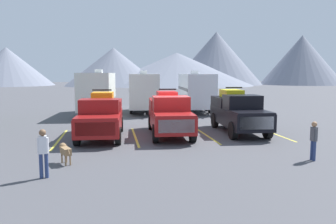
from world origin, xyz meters
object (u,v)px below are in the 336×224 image
(camper_trailer_a, at_px, (98,91))
(dog, at_px, (65,150))
(person_b, at_px, (43,150))
(pickup_truck_c, at_px, (238,111))
(person_a, at_px, (314,138))
(camper_trailer_b, at_px, (144,91))
(pickup_truck_a, at_px, (101,116))
(pickup_truck_b, at_px, (169,113))
(camper_trailer_c, at_px, (196,90))

(camper_trailer_a, distance_m, dog, 15.40)
(person_b, xyz_separation_m, dog, (0.43, 1.74, -0.42))
(pickup_truck_c, bearing_deg, camper_trailer_a, 130.51)
(camper_trailer_a, relative_size, person_b, 5.11)
(pickup_truck_c, height_order, person_a, pickup_truck_c)
(pickup_truck_c, distance_m, camper_trailer_a, 12.91)
(person_b, bearing_deg, camper_trailer_a, 86.48)
(dog, bearing_deg, camper_trailer_b, 74.32)
(pickup_truck_a, distance_m, camper_trailer_b, 11.31)
(pickup_truck_a, distance_m, dog, 5.40)
(camper_trailer_b, bearing_deg, person_a, -73.56)
(pickup_truck_a, distance_m, pickup_truck_b, 3.72)
(camper_trailer_a, relative_size, dog, 8.76)
(pickup_truck_b, height_order, camper_trailer_b, camper_trailer_b)
(camper_trailer_a, bearing_deg, camper_trailer_c, 2.97)
(camper_trailer_c, bearing_deg, camper_trailer_a, -177.03)
(camper_trailer_b, bearing_deg, pickup_truck_b, -87.73)
(pickup_truck_b, distance_m, person_a, 7.98)
(camper_trailer_a, distance_m, person_a, 18.75)
(pickup_truck_a, bearing_deg, camper_trailer_c, 53.24)
(camper_trailer_b, distance_m, person_a, 17.91)
(pickup_truck_b, height_order, person_b, pickup_truck_b)
(person_a, relative_size, person_b, 0.96)
(pickup_truck_c, xyz_separation_m, camper_trailer_c, (0.08, 10.24, 0.71))
(pickup_truck_b, height_order, camper_trailer_c, camper_trailer_c)
(camper_trailer_a, bearing_deg, pickup_truck_b, -66.60)
(pickup_truck_c, relative_size, camper_trailer_c, 0.75)
(pickup_truck_a, relative_size, camper_trailer_a, 0.68)
(pickup_truck_a, bearing_deg, dog, -102.90)
(pickup_truck_a, xyz_separation_m, pickup_truck_c, (7.79, 0.29, 0.05))
(pickup_truck_a, xyz_separation_m, pickup_truck_b, (3.72, 0.14, 0.03))
(pickup_truck_a, height_order, camper_trailer_b, camper_trailer_b)
(person_a, relative_size, dog, 1.64)
(pickup_truck_b, xyz_separation_m, camper_trailer_b, (-0.42, 10.65, 0.74))
(camper_trailer_a, height_order, camper_trailer_c, camper_trailer_a)
(pickup_truck_c, bearing_deg, pickup_truck_a, -177.85)
(pickup_truck_b, relative_size, person_a, 3.85)
(pickup_truck_b, bearing_deg, pickup_truck_a, -177.83)
(pickup_truck_a, height_order, pickup_truck_c, pickup_truck_c)
(pickup_truck_a, height_order, person_a, pickup_truck_a)
(camper_trailer_c, bearing_deg, pickup_truck_b, -111.74)
(camper_trailer_a, height_order, dog, camper_trailer_a)
(person_a, bearing_deg, pickup_truck_c, 94.89)
(person_b, bearing_deg, pickup_truck_a, 76.82)
(dog, bearing_deg, person_a, -6.69)
(camper_trailer_a, distance_m, camper_trailer_c, 8.46)
(pickup_truck_c, distance_m, dog, 10.57)
(pickup_truck_b, xyz_separation_m, camper_trailer_a, (-4.31, 9.95, 0.78))
(camper_trailer_c, bearing_deg, pickup_truck_c, -90.42)
(camper_trailer_a, bearing_deg, pickup_truck_a, -86.69)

